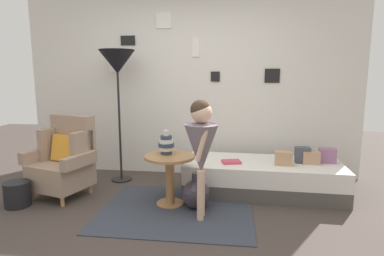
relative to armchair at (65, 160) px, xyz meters
name	(u,v)px	position (x,y,z in m)	size (l,w,h in m)	color
ground_plane	(163,236)	(1.40, -0.86, -0.44)	(12.00, 12.00, 0.00)	#423833
gallery_wall	(190,86)	(1.40, 1.09, 0.86)	(4.80, 0.12, 2.60)	silver
rug	(177,210)	(1.43, -0.29, -0.43)	(1.63, 1.34, 0.01)	#333842
armchair	(65,160)	(0.00, 0.00, 0.00)	(0.87, 0.75, 0.97)	tan
daybed	(262,177)	(2.40, 0.36, -0.24)	(1.93, 0.87, 0.40)	#4C4742
pillow_head	(327,156)	(3.18, 0.42, 0.05)	(0.20, 0.12, 0.17)	gray
pillow_mid	(311,158)	(2.97, 0.34, 0.04)	(0.20, 0.12, 0.15)	tan
pillow_back	(303,155)	(2.87, 0.38, 0.06)	(0.17, 0.12, 0.19)	#474C56
pillow_extra	(284,158)	(2.63, 0.25, 0.04)	(0.20, 0.12, 0.16)	tan
side_table	(170,170)	(1.33, -0.14, -0.03)	(0.56, 0.56, 0.58)	#9E7042
vase_striped	(166,144)	(1.28, -0.09, 0.25)	(0.18, 0.18, 0.27)	#2D384C
floor_lamp	(117,66)	(0.49, 0.61, 1.14)	(0.48, 0.48, 1.79)	black
person_child	(201,143)	(1.71, -0.45, 0.35)	(0.34, 0.34, 1.22)	#D8AD8E
book_on_daybed	(231,162)	(2.01, 0.25, -0.02)	(0.22, 0.16, 0.03)	#CB445A
demijohn_near	(196,194)	(1.63, -0.21, -0.27)	(0.32, 0.32, 0.41)	#332D38
magazine_basket	(17,194)	(-0.36, -0.40, -0.30)	(0.28, 0.28, 0.28)	black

